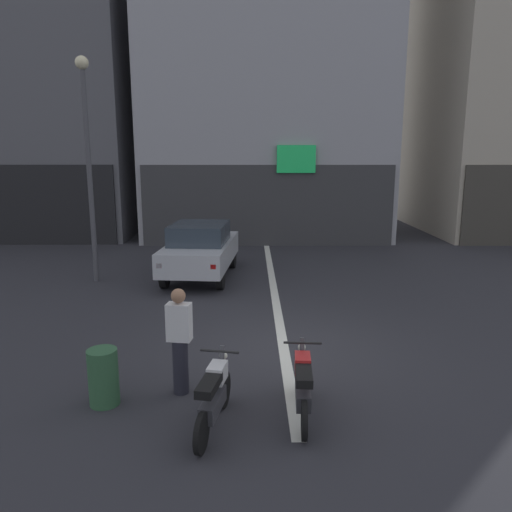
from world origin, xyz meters
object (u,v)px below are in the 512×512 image
at_px(street_lamp, 88,147).
at_px(motorcycle_white_row_leftmost, 214,396).
at_px(car_silver_crossing_near, 201,248).
at_px(motorcycle_red_row_left_mid, 303,385).
at_px(trash_bin, 103,377).
at_px(person_by_motorcycles, 180,340).

bearing_deg(street_lamp, motorcycle_white_row_leftmost, -62.86).
distance_m(car_silver_crossing_near, street_lamp, 4.21).
xyz_separation_m(motorcycle_white_row_leftmost, motorcycle_red_row_left_mid, (1.22, 0.29, 0.00)).
distance_m(motorcycle_white_row_leftmost, trash_bin, 1.79).
bearing_deg(street_lamp, car_silver_crossing_near, 7.42).
height_order(motorcycle_white_row_leftmost, motorcycle_red_row_left_mid, same).
bearing_deg(motorcycle_red_row_left_mid, person_by_motorcycles, 159.15).
bearing_deg(trash_bin, motorcycle_white_row_leftmost, -20.95).
relative_size(motorcycle_white_row_leftmost, motorcycle_red_row_left_mid, 0.99).
xyz_separation_m(motorcycle_white_row_leftmost, trash_bin, (-1.67, 0.64, -0.03)).
bearing_deg(car_silver_crossing_near, trash_bin, -95.09).
distance_m(car_silver_crossing_near, trash_bin, 7.59).
bearing_deg(motorcycle_white_row_leftmost, trash_bin, 159.05).
bearing_deg(person_by_motorcycles, motorcycle_red_row_left_mid, -20.85).
xyz_separation_m(street_lamp, motorcycle_white_row_leftmost, (4.00, -7.80, -3.35)).
height_order(car_silver_crossing_near, trash_bin, car_silver_crossing_near).
bearing_deg(motorcycle_white_row_leftmost, street_lamp, 117.14).
height_order(car_silver_crossing_near, person_by_motorcycles, person_by_motorcycles).
height_order(car_silver_crossing_near, motorcycle_white_row_leftmost, car_silver_crossing_near).
relative_size(car_silver_crossing_near, motorcycle_red_row_left_mid, 2.54).
xyz_separation_m(person_by_motorcycles, trash_bin, (-1.08, -0.34, -0.43)).
bearing_deg(motorcycle_red_row_left_mid, motorcycle_white_row_leftmost, -166.64).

